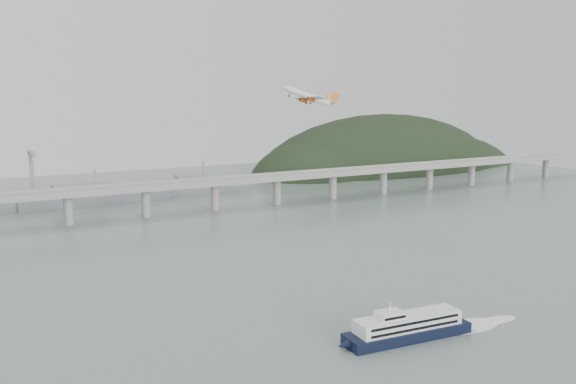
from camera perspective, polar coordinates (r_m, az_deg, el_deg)
ground at (r=258.96m, az=5.95°, el=-9.65°), size 900.00×900.00×0.00m
bridge at (r=429.33m, az=-9.49°, el=0.36°), size 800.00×22.00×23.90m
headland at (r=689.35m, az=9.77°, el=0.64°), size 365.00×155.00×156.00m
ferry at (r=219.09m, az=11.13°, el=-12.32°), size 77.04×16.93×14.52m
airliner at (r=334.77m, az=2.07°, el=8.87°), size 35.55×32.23×13.82m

